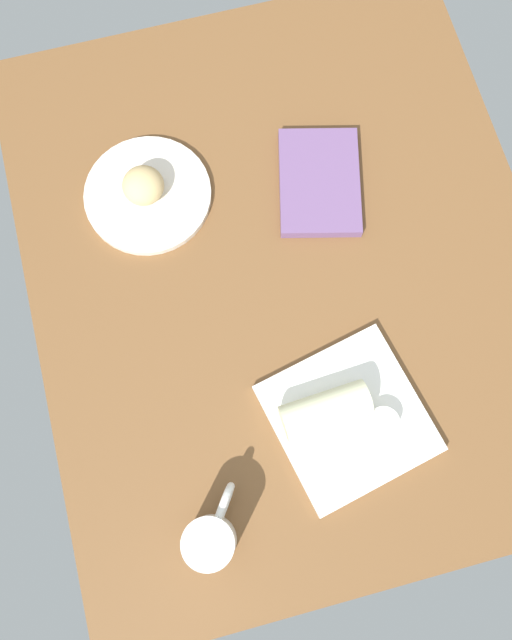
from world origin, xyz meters
The scene contains 8 objects.
dining_table centered at (0.00, 0.00, 2.00)cm, with size 110.00×90.00×4.00cm, color brown.
round_plate centered at (-19.67, -20.62, 4.70)cm, with size 22.95×22.95×1.40cm, color silver.
scone_pastry centered at (-19.82, -20.85, 8.23)cm, with size 7.37×7.35×5.67cm, color tan.
square_plate centered at (28.02, 2.85, 4.80)cm, with size 23.60×23.60×1.60cm, color white.
sauce_cup centered at (30.32, 7.64, 7.03)cm, with size 5.08×5.08×2.68cm.
breakfast_wrap centered at (26.18, -0.97, 8.56)cm, with size 5.93×5.93×14.25cm, color beige.
book_stack centered at (-14.05, 9.98, 5.10)cm, with size 23.49×18.94×2.20cm.
coffee_mug centered at (40.51, -23.15, 9.29)cm, with size 11.92×9.82×10.38cm.
Camera 1 is at (36.28, -15.05, 114.01)cm, focal length 37.09 mm.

